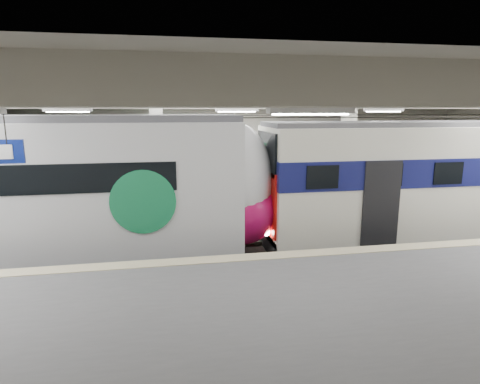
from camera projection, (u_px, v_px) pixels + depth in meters
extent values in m
cube|color=black|center=(247.00, 254.00, 14.15)|extent=(36.00, 24.00, 0.10)
cube|color=silver|center=(247.00, 91.00, 13.01)|extent=(36.00, 24.00, 0.20)
cube|color=beige|center=(213.00, 148.00, 23.22)|extent=(30.00, 0.10, 5.50)
cube|color=beige|center=(443.00, 340.00, 3.94)|extent=(30.00, 0.10, 5.50)
cube|color=#5B5B5D|center=(311.00, 342.00, 7.76)|extent=(30.00, 7.00, 1.10)
cube|color=beige|center=(270.00, 256.00, 10.78)|extent=(30.00, 0.50, 0.02)
cube|color=beige|center=(158.00, 166.00, 15.95)|extent=(0.50, 0.50, 5.50)
cube|color=beige|center=(347.00, 162.00, 17.34)|extent=(0.50, 0.50, 5.50)
cube|color=beige|center=(247.00, 101.00, 13.07)|extent=(30.00, 18.00, 0.50)
cube|color=#59544C|center=(247.00, 251.00, 14.12)|extent=(30.00, 1.52, 0.16)
cube|color=#59544C|center=(225.00, 212.00, 19.42)|extent=(30.00, 1.52, 0.16)
cylinder|color=black|center=(247.00, 118.00, 13.18)|extent=(30.00, 0.03, 0.03)
cylinder|color=black|center=(224.00, 115.00, 18.49)|extent=(30.00, 0.03, 0.03)
cube|color=white|center=(261.00, 111.00, 11.21)|extent=(26.00, 8.40, 0.12)
cube|color=silver|center=(19.00, 189.00, 12.37)|extent=(13.66, 3.05, 4.10)
ellipsoid|color=silver|center=(236.00, 182.00, 13.56)|extent=(2.42, 2.99, 4.02)
ellipsoid|color=#BB0F55|center=(240.00, 208.00, 13.76)|extent=(2.56, 3.05, 2.46)
cylinder|color=#18854E|center=(143.00, 202.00, 11.58)|extent=(1.89, 0.06, 1.89)
cube|color=#4C4C51|center=(11.00, 119.00, 11.94)|extent=(13.66, 2.50, 0.20)
cube|color=black|center=(26.00, 257.00, 12.82)|extent=(13.66, 2.13, 0.70)
cube|color=white|center=(445.00, 178.00, 14.95)|extent=(13.66, 2.99, 3.89)
cube|color=navy|center=(446.00, 166.00, 14.86)|extent=(13.70, 3.05, 0.95)
cube|color=red|center=(266.00, 200.00, 13.87)|extent=(0.08, 2.55, 2.14)
cube|color=black|center=(267.00, 153.00, 13.54)|extent=(0.08, 2.40, 1.40)
cube|color=#4C4C51|center=(451.00, 124.00, 14.54)|extent=(13.66, 2.34, 0.16)
cube|color=black|center=(439.00, 232.00, 15.38)|extent=(13.66, 2.10, 0.70)
cube|color=silver|center=(44.00, 168.00, 17.55)|extent=(14.60, 3.62, 3.93)
cube|color=#18854E|center=(42.00, 156.00, 17.44)|extent=(14.64, 3.69, 0.83)
cube|color=#4C4C51|center=(39.00, 120.00, 17.13)|extent=(14.57, 3.10, 0.16)
cube|color=black|center=(48.00, 215.00, 17.99)|extent=(14.58, 3.31, 0.60)
cylinder|color=black|center=(5.00, 125.00, 7.34)|extent=(0.02, 0.02, 1.00)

